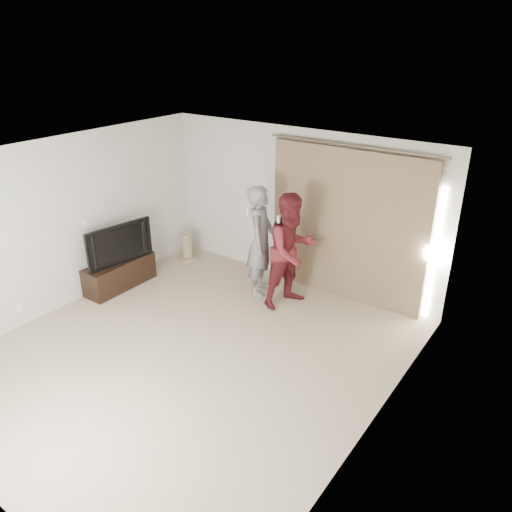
# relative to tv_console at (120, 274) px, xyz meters

# --- Properties ---
(floor) EXTENTS (5.50, 5.50, 0.00)m
(floor) POSITION_rel_tv_console_xyz_m (2.27, -0.77, -0.24)
(floor) COLOR #B8AA8A
(floor) RESTS_ON ground
(wall_back) EXTENTS (5.00, 0.04, 2.60)m
(wall_back) POSITION_rel_tv_console_xyz_m (2.27, 1.98, 1.06)
(wall_back) COLOR silver
(wall_back) RESTS_ON ground
(wall_left) EXTENTS (0.04, 5.50, 2.60)m
(wall_left) POSITION_rel_tv_console_xyz_m (-0.23, -0.77, 1.06)
(wall_left) COLOR silver
(wall_left) RESTS_ON ground
(ceiling) EXTENTS (5.00, 5.50, 0.01)m
(ceiling) POSITION_rel_tv_console_xyz_m (2.27, -0.77, 2.36)
(ceiling) COLOR silver
(ceiling) RESTS_ON wall_back
(curtain) EXTENTS (2.80, 0.11, 2.46)m
(curtain) POSITION_rel_tv_console_xyz_m (3.18, 1.91, 0.97)
(curtain) COLOR #8C7356
(curtain) RESTS_ON ground
(tv_console) EXTENTS (0.43, 1.24, 0.48)m
(tv_console) POSITION_rel_tv_console_xyz_m (0.00, 0.00, 0.00)
(tv_console) COLOR black
(tv_console) RESTS_ON ground
(tv) EXTENTS (0.34, 1.17, 0.67)m
(tv) POSITION_rel_tv_console_xyz_m (0.00, -0.00, 0.57)
(tv) COLOR black
(tv) RESTS_ON tv_console
(scratching_post) EXTENTS (0.39, 0.39, 0.51)m
(scratching_post) POSITION_rel_tv_console_xyz_m (0.17, 1.47, -0.03)
(scratching_post) COLOR tan
(scratching_post) RESTS_ON ground
(person_man) EXTENTS (0.64, 0.77, 1.81)m
(person_man) POSITION_rel_tv_console_xyz_m (2.03, 1.23, 0.67)
(person_man) COLOR slate
(person_man) RESTS_ON ground
(person_woman) EXTENTS (0.94, 1.06, 1.81)m
(person_woman) POSITION_rel_tv_console_xyz_m (2.63, 1.18, 0.67)
(person_woman) COLOR maroon
(person_woman) RESTS_ON ground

